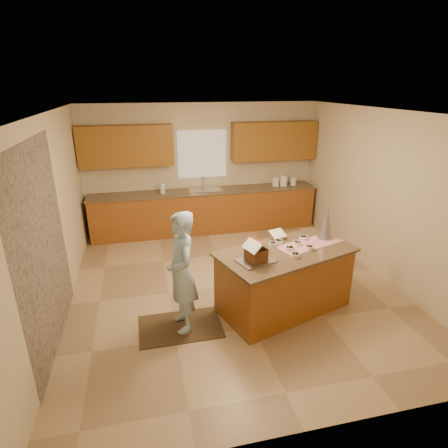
{
  "coord_description": "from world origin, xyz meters",
  "views": [
    {
      "loc": [
        -1.31,
        -5.05,
        3.06
      ],
      "look_at": [
        -0.1,
        0.2,
        1.0
      ],
      "focal_mm": 29.53,
      "sensor_mm": 36.0,
      "label": 1
    }
  ],
  "objects_px": {
    "boy": "(182,273)",
    "gingerbread_house": "(256,252)",
    "tinsel_tree": "(326,221)",
    "island_base": "(284,281)"
  },
  "relations": [
    {
      "from": "island_base",
      "to": "gingerbread_house",
      "type": "distance_m",
      "value": 0.82
    },
    {
      "from": "tinsel_tree",
      "to": "boy",
      "type": "bearing_deg",
      "value": -169.25
    },
    {
      "from": "boy",
      "to": "gingerbread_house",
      "type": "relative_size",
      "value": 4.64
    },
    {
      "from": "tinsel_tree",
      "to": "gingerbread_house",
      "type": "bearing_deg",
      "value": -157.73
    },
    {
      "from": "island_base",
      "to": "tinsel_tree",
      "type": "xyz_separation_m",
      "value": [
        0.72,
        0.29,
        0.75
      ]
    },
    {
      "from": "tinsel_tree",
      "to": "boy",
      "type": "relative_size",
      "value": 0.34
    },
    {
      "from": "boy",
      "to": "gingerbread_house",
      "type": "height_order",
      "value": "boy"
    },
    {
      "from": "island_base",
      "to": "boy",
      "type": "bearing_deg",
      "value": 167.02
    },
    {
      "from": "island_base",
      "to": "tinsel_tree",
      "type": "relative_size",
      "value": 3.27
    },
    {
      "from": "boy",
      "to": "island_base",
      "type": "bearing_deg",
      "value": 88.8
    }
  ]
}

